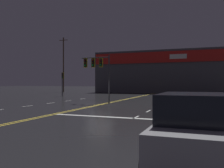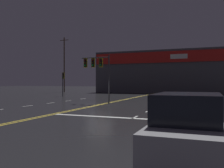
# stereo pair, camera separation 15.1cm
# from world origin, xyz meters

# --- Properties ---
(ground_plane) EXTENTS (200.00, 200.00, 0.00)m
(ground_plane) POSITION_xyz_m (0.00, 0.00, 0.00)
(ground_plane) COLOR black
(road_markings) EXTENTS (16.71, 60.00, 0.01)m
(road_markings) POSITION_xyz_m (1.19, -1.62, 0.00)
(road_markings) COLOR gold
(road_markings) RESTS_ON ground
(traffic_signal_median) EXTENTS (3.25, 0.36, 5.06)m
(traffic_signal_median) POSITION_xyz_m (-1.17, 1.88, 3.92)
(traffic_signal_median) COLOR #38383D
(traffic_signal_median) RESTS_ON ground
(traffic_signal_corner_northwest) EXTENTS (0.42, 0.36, 3.73)m
(traffic_signal_corner_northwest) POSITION_xyz_m (-11.39, 11.46, 2.74)
(traffic_signal_corner_northwest) COLOR #38383D
(traffic_signal_corner_northwest) RESTS_ON ground
(parked_car) EXTENTS (2.03, 4.31, 1.88)m
(parked_car) POSITION_xyz_m (9.40, -15.15, 0.95)
(parked_car) COLOR #ADADB2
(parked_car) RESTS_ON ground
(building_backdrop) EXTENTS (26.08, 10.23, 8.68)m
(building_backdrop) POSITION_xyz_m (0.00, 32.12, 4.35)
(building_backdrop) COLOR #4C4C51
(building_backdrop) RESTS_ON ground
(utility_pole_row) EXTENTS (45.73, 0.26, 12.78)m
(utility_pole_row) POSITION_xyz_m (1.07, 27.09, 6.51)
(utility_pole_row) COLOR #4C3828
(utility_pole_row) RESTS_ON ground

